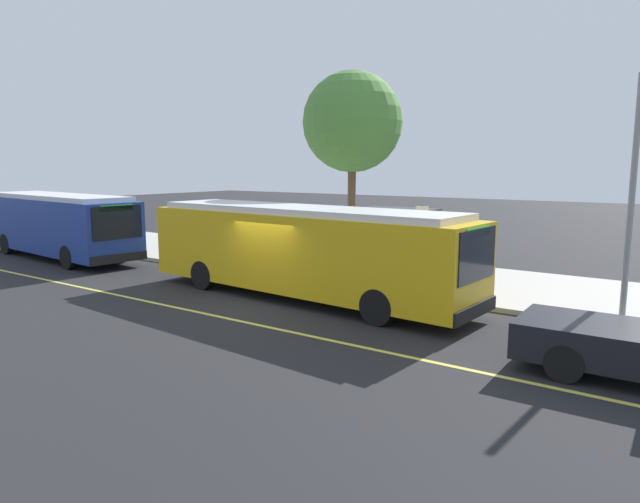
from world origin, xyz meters
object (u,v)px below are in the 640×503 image
(waiting_bench, at_px, (396,259))
(pedestrian_commuter, at_px, (324,248))
(transit_bus_second, at_px, (59,223))
(route_sign_post, at_px, (421,236))
(transit_bus_main, at_px, (302,248))

(waiting_bench, height_order, pedestrian_commuter, pedestrian_commuter)
(waiting_bench, relative_size, pedestrian_commuter, 0.95)
(waiting_bench, bearing_deg, transit_bus_second, -160.16)
(route_sign_post, bearing_deg, waiting_bench, 131.25)
(transit_bus_main, height_order, route_sign_post, same)
(transit_bus_second, bearing_deg, route_sign_post, 9.23)
(waiting_bench, distance_m, route_sign_post, 3.64)
(route_sign_post, xyz_separation_m, pedestrian_commuter, (-4.35, 0.63, -0.84))
(transit_bus_second, distance_m, waiting_bench, 15.63)
(waiting_bench, distance_m, pedestrian_commuter, 2.90)
(transit_bus_second, xyz_separation_m, waiting_bench, (14.67, 5.30, -0.98))
(transit_bus_main, xyz_separation_m, transit_bus_second, (-14.05, -0.02, -0.00))
(pedestrian_commuter, bearing_deg, transit_bus_main, -65.92)
(waiting_bench, bearing_deg, pedestrian_commuter, -137.78)
(transit_bus_second, xyz_separation_m, route_sign_post, (16.91, 2.75, 0.34))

